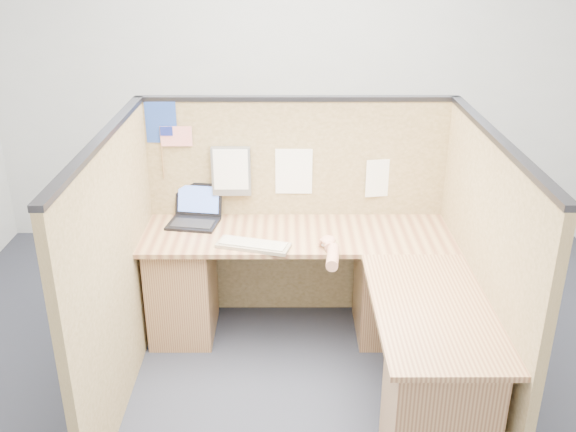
{
  "coord_description": "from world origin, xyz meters",
  "views": [
    {
      "loc": [
        -0.06,
        -3.0,
        2.44
      ],
      "look_at": [
        -0.06,
        0.5,
        0.92
      ],
      "focal_mm": 40.0,
      "sensor_mm": 36.0,
      "label": 1
    }
  ],
  "objects_px": {
    "l_desk": "(329,312)",
    "keyboard": "(253,245)",
    "mouse": "(328,244)",
    "laptop": "(194,213)"
  },
  "relations": [
    {
      "from": "l_desk",
      "to": "laptop",
      "type": "bearing_deg",
      "value": 146.0
    },
    {
      "from": "mouse",
      "to": "l_desk",
      "type": "bearing_deg",
      "value": -89.9
    },
    {
      "from": "l_desk",
      "to": "keyboard",
      "type": "relative_size",
      "value": 4.18
    },
    {
      "from": "keyboard",
      "to": "mouse",
      "type": "distance_m",
      "value": 0.45
    },
    {
      "from": "laptop",
      "to": "l_desk",
      "type": "bearing_deg",
      "value": -24.65
    },
    {
      "from": "laptop",
      "to": "mouse",
      "type": "height_order",
      "value": "laptop"
    },
    {
      "from": "l_desk",
      "to": "laptop",
      "type": "relative_size",
      "value": 5.57
    },
    {
      "from": "laptop",
      "to": "keyboard",
      "type": "distance_m",
      "value": 0.57
    },
    {
      "from": "laptop",
      "to": "mouse",
      "type": "bearing_deg",
      "value": -15.05
    },
    {
      "from": "l_desk",
      "to": "keyboard",
      "type": "bearing_deg",
      "value": 157.2
    }
  ]
}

